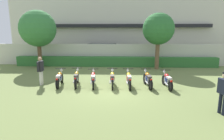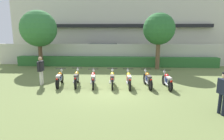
% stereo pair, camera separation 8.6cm
% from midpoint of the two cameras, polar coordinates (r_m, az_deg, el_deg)
% --- Properties ---
extents(ground, '(60.00, 60.00, 0.00)m').
position_cam_midpoint_polar(ground, '(10.32, -0.51, -6.00)').
color(ground, olive).
extents(building, '(23.55, 6.50, 6.99)m').
position_cam_midpoint_polar(building, '(24.06, 1.48, 12.43)').
color(building, beige).
rests_on(building, ground).
extents(compound_wall, '(22.37, 0.30, 1.94)m').
position_cam_midpoint_polar(compound_wall, '(17.78, 0.95, 4.60)').
color(compound_wall, beige).
rests_on(compound_wall, ground).
extents(hedge_row, '(17.90, 0.70, 0.86)m').
position_cam_midpoint_polar(hedge_row, '(17.16, 0.86, 2.54)').
color(hedge_row, '#337033').
rests_on(hedge_row, ground).
extents(parked_car, '(4.65, 2.40, 1.89)m').
position_cam_midpoint_polar(parked_car, '(19.56, -2.68, 5.13)').
color(parked_car, black).
rests_on(parked_car, ground).
extents(tree_near_inspector, '(3.04, 3.04, 4.85)m').
position_cam_midpoint_polar(tree_near_inspector, '(17.53, -21.43, 11.41)').
color(tree_near_inspector, brown).
rests_on(tree_near_inspector, ground).
extents(tree_far_side, '(2.55, 2.55, 4.57)m').
position_cam_midpoint_polar(tree_far_side, '(16.13, 13.55, 11.76)').
color(tree_far_side, brown).
rests_on(tree_far_side, ground).
extents(motorcycle_in_row_0, '(0.60, 1.83, 0.95)m').
position_cam_midpoint_polar(motorcycle_in_row_0, '(11.37, -15.65, -2.47)').
color(motorcycle_in_row_0, black).
rests_on(motorcycle_in_row_0, ground).
extents(motorcycle_in_row_1, '(0.60, 1.94, 0.97)m').
position_cam_midpoint_polar(motorcycle_in_row_1, '(11.23, -10.78, -2.36)').
color(motorcycle_in_row_1, black).
rests_on(motorcycle_in_row_1, ground).
extents(motorcycle_in_row_2, '(0.60, 1.80, 0.96)m').
position_cam_midpoint_polar(motorcycle_in_row_2, '(10.90, -5.85, -2.67)').
color(motorcycle_in_row_2, black).
rests_on(motorcycle_in_row_2, ground).
extents(motorcycle_in_row_3, '(0.60, 1.90, 0.97)m').
position_cam_midpoint_polar(motorcycle_in_row_3, '(10.87, -0.14, -2.61)').
color(motorcycle_in_row_3, black).
rests_on(motorcycle_in_row_3, ground).
extents(motorcycle_in_row_4, '(0.60, 1.94, 0.96)m').
position_cam_midpoint_polar(motorcycle_in_row_4, '(10.83, 4.81, -2.72)').
color(motorcycle_in_row_4, black).
rests_on(motorcycle_in_row_4, ground).
extents(motorcycle_in_row_5, '(0.60, 1.87, 0.97)m').
position_cam_midpoint_polar(motorcycle_in_row_5, '(10.96, 10.40, -2.69)').
color(motorcycle_in_row_5, black).
rests_on(motorcycle_in_row_5, ground).
extents(motorcycle_in_row_6, '(0.60, 1.80, 0.94)m').
position_cam_midpoint_polar(motorcycle_in_row_6, '(11.03, 15.95, -2.95)').
color(motorcycle_in_row_6, black).
rests_on(motorcycle_in_row_6, ground).
extents(inspector_person, '(0.22, 0.67, 1.66)m').
position_cam_midpoint_polar(inspector_person, '(11.83, -20.79, 0.42)').
color(inspector_person, silver).
rests_on(inspector_person, ground).
extents(officer_0, '(0.33, 0.64, 1.63)m').
position_cam_midpoint_polar(officer_0, '(8.26, 30.22, -5.17)').
color(officer_0, black).
rests_on(officer_0, ground).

